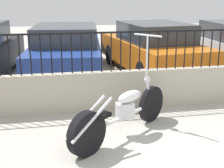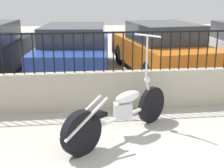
% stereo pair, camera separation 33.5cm
% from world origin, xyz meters
% --- Properties ---
extents(low_wall, '(10.93, 0.18, 0.76)m').
position_xyz_m(low_wall, '(0.00, 3.08, 0.38)').
color(low_wall, '#B2A893').
rests_on(low_wall, ground_plane).
extents(fence_railing, '(10.93, 0.04, 0.76)m').
position_xyz_m(fence_railing, '(-0.00, 3.08, 1.27)').
color(fence_railing, black).
rests_on(fence_railing, low_wall).
extents(motorcycle_white, '(1.86, 1.53, 1.57)m').
position_xyz_m(motorcycle_white, '(-0.69, 1.76, 0.40)').
color(motorcycle_white, black).
rests_on(motorcycle_white, ground_plane).
extents(car_blue, '(2.30, 4.69, 1.38)m').
position_xyz_m(car_blue, '(-1.26, 6.05, 0.70)').
color(car_blue, black).
rests_on(car_blue, ground_plane).
extents(car_orange, '(2.25, 4.45, 1.44)m').
position_xyz_m(car_orange, '(1.12, 5.77, 0.72)').
color(car_orange, black).
rests_on(car_orange, ground_plane).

